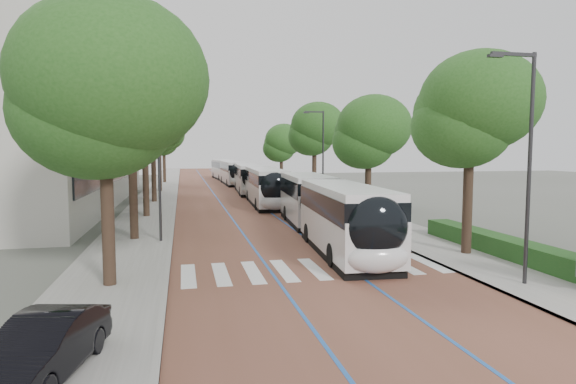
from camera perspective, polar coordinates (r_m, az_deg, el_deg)
The scene contains 22 objects.
ground at distance 18.77m, azimuth 3.35°, elevation -9.88°, with size 160.00×160.00×0.00m, color #51544C.
road at distance 57.86m, azimuth -7.47°, elevation 0.19°, with size 11.00×140.00×0.02m, color brown.
sidewalk_left at distance 57.70m, azimuth -14.91°, elevation 0.10°, with size 4.00×140.00×0.12m, color gray.
sidewalk_right at distance 58.98m, azimuth -0.19°, elevation 0.37°, with size 4.00×140.00×0.12m, color gray.
kerb_left at distance 57.65m, azimuth -13.02°, elevation 0.14°, with size 0.20×140.00×0.14m, color gray.
kerb_right at distance 58.61m, azimuth -2.01°, elevation 0.34°, with size 0.20×140.00×0.14m, color gray.
zebra_crossing at distance 19.75m, azimuth 3.12°, elevation -9.05°, with size 10.55×3.60×0.01m.
lane_line_left at distance 57.75m, azimuth -9.05°, elevation 0.18°, with size 0.12×126.00×0.01m, color #2158A8.
lane_line_right at distance 58.02m, azimuth -5.89°, elevation 0.24°, with size 0.12×126.00×0.01m, color #2158A8.
office_building at distance 47.77m, azimuth -30.35°, elevation 6.94°, with size 18.11×40.00×14.00m.
hedge at distance 22.81m, azimuth 26.08°, elevation -6.37°, with size 1.20×14.00×0.80m, color #194819.
streetlight_near at distance 18.51m, azimuth 26.34°, elevation 4.49°, with size 1.82×0.20×8.00m.
streetlight_far at distance 41.11m, azimuth 3.94°, elevation 4.99°, with size 1.82×0.20×8.00m.
lamp_post_left at distance 25.49m, azimuth -15.03°, elevation 3.26°, with size 0.14×0.14×8.00m, color #28282A.
trees_left at distance 40.17m, azimuth -16.20°, elevation 7.81°, with size 6.50×60.97×10.24m.
trees_right at distance 40.62m, azimuth 5.77°, elevation 6.79°, with size 5.28×47.12×8.88m.
lead_bus at distance 25.96m, azimuth 4.57°, elevation -2.07°, with size 3.81×18.53×3.20m.
bus_queued_0 at distance 41.71m, azimuth -2.62°, elevation 0.61°, with size 3.04×12.49×3.20m.
bus_queued_1 at distance 53.84m, azimuth -4.67°, elevation 1.58°, with size 3.16×12.51×3.20m.
bus_queued_2 at distance 67.39m, azimuth -6.51°, elevation 2.25°, with size 2.73×12.44×3.20m.
bus_queued_3 at distance 79.54m, azimuth -7.61°, elevation 2.66°, with size 3.22×12.52×3.20m.
parked_car at distance 11.56m, azimuth -26.96°, elevation -16.06°, with size 1.37×3.93×1.29m, color black.
Camera 1 is at (-4.95, -17.45, 4.82)m, focal length 30.00 mm.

